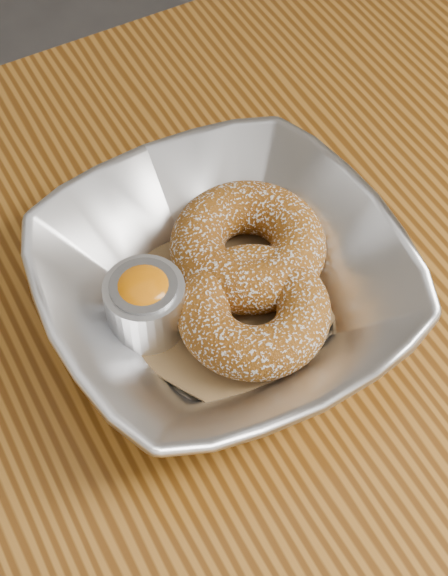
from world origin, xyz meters
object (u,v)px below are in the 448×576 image
table (276,444)px  donut_front (254,311)px  ramekin (145,302)px  serving_bowl (224,287)px  donut_back (248,246)px

table → donut_front: size_ratio=11.31×
table → ramekin: bearing=127.5°
serving_bowl → donut_back: serving_bowl is taller
donut_back → donut_front: (-0.02, -0.05, -0.00)m
serving_bowl → ramekin: bearing=166.8°
table → serving_bowl: (-0.01, 0.07, 0.13)m
serving_bowl → donut_front: bearing=-70.7°
donut_back → donut_front: donut_back is taller
serving_bowl → donut_front: size_ratio=2.36×
donut_front → serving_bowl: bearing=109.3°
donut_front → ramekin: (-0.06, 0.04, 0.01)m
ramekin → donut_back: bearing=7.8°
table → donut_back: size_ratio=10.66×
donut_back → donut_front: bearing=-115.6°
table → donut_back: 0.16m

